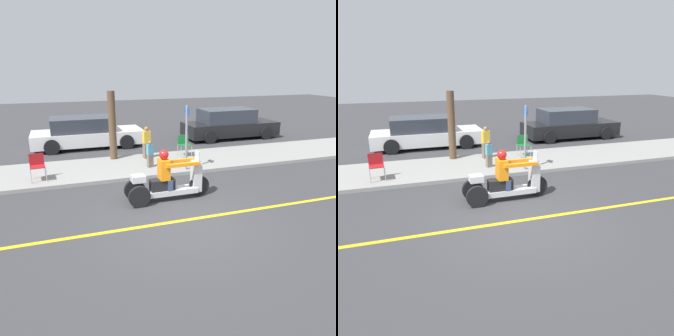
# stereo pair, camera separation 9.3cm
# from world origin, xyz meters

# --- Properties ---
(ground_plane) EXTENTS (60.00, 60.00, 0.00)m
(ground_plane) POSITION_xyz_m (0.00, 0.00, 0.00)
(ground_plane) COLOR #38383A
(lane_stripe) EXTENTS (24.00, 0.12, 0.01)m
(lane_stripe) POSITION_xyz_m (0.05, 0.00, 0.00)
(lane_stripe) COLOR gold
(lane_stripe) RESTS_ON ground
(sidewalk_strip) EXTENTS (28.00, 2.80, 0.12)m
(sidewalk_strip) POSITION_xyz_m (0.00, 4.60, 0.06)
(sidewalk_strip) COLOR gray
(sidewalk_strip) RESTS_ON ground
(motorcycle_trike) EXTENTS (2.40, 0.66, 1.42)m
(motorcycle_trike) POSITION_xyz_m (0.04, 1.37, 0.51)
(motorcycle_trike) COLOR black
(motorcycle_trike) RESTS_ON ground
(spectator_by_tree) EXTENTS (0.33, 0.25, 1.24)m
(spectator_by_tree) POSITION_xyz_m (0.53, 5.33, 0.72)
(spectator_by_tree) COLOR #726656
(spectator_by_tree) RESTS_ON sidewalk_strip
(spectator_with_child) EXTENTS (0.26, 0.20, 0.95)m
(spectator_with_child) POSITION_xyz_m (0.32, 4.11, 0.58)
(spectator_with_child) COLOR #726656
(spectator_with_child) RESTS_ON sidewalk_strip
(folding_chair_set_back) EXTENTS (0.49, 0.49, 0.82)m
(folding_chair_set_back) POSITION_xyz_m (2.03, 5.20, 0.62)
(folding_chair_set_back) COLOR #A5A8AD
(folding_chair_set_back) RESTS_ON sidewalk_strip
(folding_chair_curbside) EXTENTS (0.50, 0.50, 0.82)m
(folding_chair_curbside) POSITION_xyz_m (-3.38, 3.95, 0.62)
(folding_chair_curbside) COLOR #A5A8AD
(folding_chair_curbside) RESTS_ON sidewalk_strip
(parked_car_lot_far) EXTENTS (4.89, 2.06, 1.38)m
(parked_car_lot_far) POSITION_xyz_m (-1.46, 8.45, 0.66)
(parked_car_lot_far) COLOR silver
(parked_car_lot_far) RESTS_ON ground
(parked_car_lot_left) EXTENTS (4.81, 2.04, 1.50)m
(parked_car_lot_left) POSITION_xyz_m (5.68, 8.19, 0.71)
(parked_car_lot_left) COLOR black
(parked_car_lot_left) RESTS_ON ground
(tree_trunk) EXTENTS (0.28, 0.28, 2.57)m
(tree_trunk) POSITION_xyz_m (-0.71, 5.65, 1.41)
(tree_trunk) COLOR brown
(tree_trunk) RESTS_ON sidewalk_strip
(street_sign) EXTENTS (0.08, 0.36, 2.20)m
(street_sign) POSITION_xyz_m (1.42, 3.45, 1.32)
(street_sign) COLOR gray
(street_sign) RESTS_ON sidewalk_strip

